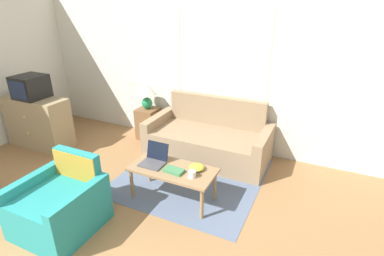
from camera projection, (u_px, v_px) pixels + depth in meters
wall_back at (196, 68)px, 4.92m from camera, size 6.94×0.06×2.60m
rug at (193, 175)px, 4.33m from camera, size 1.92×1.97×0.01m
couch at (209, 140)px, 4.77m from camera, size 1.90×0.90×0.92m
armchair at (62, 205)px, 3.29m from camera, size 0.80×0.81×0.79m
tv_dresser at (38, 122)px, 5.09m from camera, size 1.16×0.46×0.86m
television at (30, 87)px, 4.84m from camera, size 0.45×0.46×0.37m
side_table at (148, 123)px, 5.41m from camera, size 0.35×0.35×0.56m
table_lamp at (146, 92)px, 5.17m from camera, size 0.35×0.35×0.48m
coffee_table at (173, 172)px, 3.70m from camera, size 1.07×0.51×0.44m
laptop at (154, 159)px, 3.78m from camera, size 0.30×0.30×0.24m
cup_navy at (192, 174)px, 3.48m from camera, size 0.09×0.09×0.08m
snack_bowl at (197, 167)px, 3.64m from camera, size 0.19×0.19×0.07m
book_red at (174, 171)px, 3.60m from camera, size 0.25×0.16×0.04m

